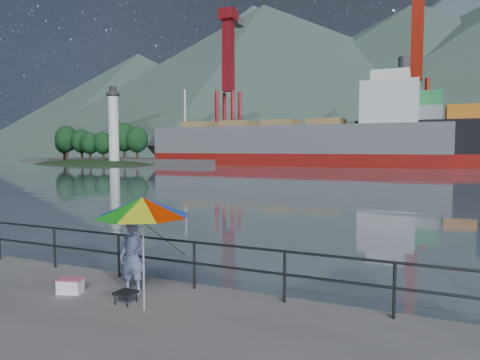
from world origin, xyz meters
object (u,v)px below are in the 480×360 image
Objects in this scene: bulk_carrier at (301,142)px; fisherman at (132,257)px; beach_umbrella at (143,207)px; cooler_bag at (70,286)px.

fisherman is at bearing -77.19° from bulk_carrier.
beach_umbrella is 72.33m from bulk_carrier.
bulk_carrier reaches higher than cooler_bag.
fisherman reaches higher than cooler_bag.
cooler_bag is (-1.97, 0.17, -1.78)m from beach_umbrella.
fisherman is 0.72× the size of beach_umbrella.
cooler_bag is 71.81m from bulk_carrier.
beach_umbrella is 4.46× the size of cooler_bag.
beach_umbrella is (0.81, -0.71, 1.17)m from fisherman.
cooler_bag is at bearing -78.20° from bulk_carrier.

